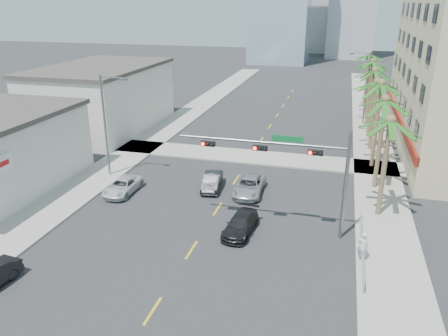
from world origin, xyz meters
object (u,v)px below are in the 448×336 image
at_px(traffic_signal_mast, 295,162).
at_px(car_lane_center, 249,186).
at_px(pedestrian, 363,246).
at_px(car_lane_right, 241,224).
at_px(car_parked_far, 123,186).
at_px(car_lane_left, 212,181).

relative_size(traffic_signal_mast, car_lane_center, 2.34).
bearing_deg(pedestrian, car_lane_right, -9.77).
distance_m(car_parked_far, car_lane_right, 11.40).
bearing_deg(car_parked_far, traffic_signal_mast, -11.26).
height_order(traffic_signal_mast, car_lane_left, traffic_signal_mast).
relative_size(traffic_signal_mast, car_lane_right, 2.64).
bearing_deg(pedestrian, car_lane_left, -33.14).
distance_m(car_lane_center, car_lane_right, 6.53).
distance_m(traffic_signal_mast, car_parked_far, 15.02).
height_order(traffic_signal_mast, car_lane_center, traffic_signal_mast).
height_order(traffic_signal_mast, car_parked_far, traffic_signal_mast).
bearing_deg(car_lane_center, car_parked_far, -166.61).
xyz_separation_m(car_parked_far, pedestrian, (18.56, -5.38, 0.46)).
height_order(car_parked_far, car_lane_center, car_lane_center).
xyz_separation_m(car_parked_far, car_lane_right, (10.74, -3.82, 0.01)).
distance_m(car_parked_far, car_lane_center, 10.30).
relative_size(car_lane_center, pedestrian, 2.61).
bearing_deg(traffic_signal_mast, car_lane_left, 142.23).
xyz_separation_m(traffic_signal_mast, car_lane_right, (-3.31, -0.95, -4.45)).
xyz_separation_m(traffic_signal_mast, car_lane_left, (-7.28, 5.64, -4.41)).
relative_size(car_lane_left, car_lane_center, 0.83).
xyz_separation_m(traffic_signal_mast, car_parked_far, (-14.05, 2.86, -4.47)).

